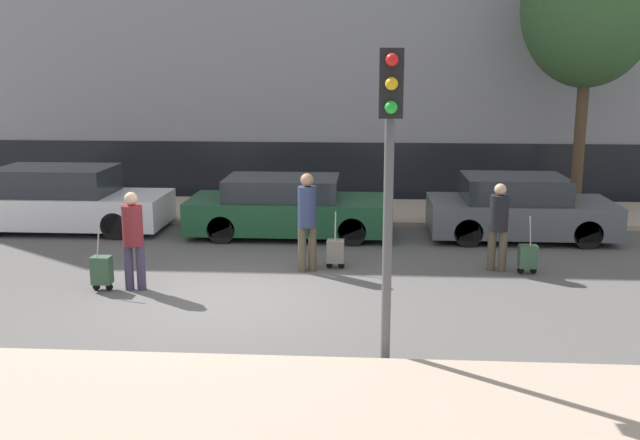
{
  "coord_description": "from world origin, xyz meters",
  "views": [
    {
      "loc": [
        2.23,
        -10.88,
        3.69
      ],
      "look_at": [
        1.37,
        1.8,
        0.95
      ],
      "focal_mm": 40.0,
      "sensor_mm": 36.0,
      "label": 1
    }
  ],
  "objects_px": {
    "trolley_left": "(102,270)",
    "parked_car_2": "(518,209)",
    "trolley_right": "(528,256)",
    "parked_car_0": "(63,201)",
    "trolley_center": "(335,251)",
    "parked_car_1": "(289,208)",
    "traffic_light": "(390,145)",
    "pedestrian_right": "(499,222)",
    "bare_tree_near_crossing": "(590,5)",
    "pedestrian_left": "(133,235)",
    "pedestrian_center": "(307,216)"
  },
  "relations": [
    {
      "from": "parked_car_2",
      "to": "trolley_left",
      "type": "height_order",
      "value": "parked_car_2"
    },
    {
      "from": "trolley_center",
      "to": "trolley_right",
      "type": "height_order",
      "value": "trolley_center"
    },
    {
      "from": "pedestrian_right",
      "to": "traffic_light",
      "type": "distance_m",
      "value": 5.19
    },
    {
      "from": "bare_tree_near_crossing",
      "to": "parked_car_2",
      "type": "bearing_deg",
      "value": -128.24
    },
    {
      "from": "pedestrian_left",
      "to": "trolley_left",
      "type": "xyz_separation_m",
      "value": [
        -0.55,
        -0.07,
        -0.6
      ]
    },
    {
      "from": "parked_car_2",
      "to": "trolley_right",
      "type": "height_order",
      "value": "parked_car_2"
    },
    {
      "from": "parked_car_0",
      "to": "trolley_center",
      "type": "height_order",
      "value": "parked_car_0"
    },
    {
      "from": "pedestrian_right",
      "to": "trolley_left",
      "type": "bearing_deg",
      "value": 31.91
    },
    {
      "from": "parked_car_0",
      "to": "parked_car_1",
      "type": "xyz_separation_m",
      "value": [
        5.23,
        -0.21,
        -0.05
      ]
    },
    {
      "from": "pedestrian_center",
      "to": "trolley_right",
      "type": "relative_size",
      "value": 1.69
    },
    {
      "from": "trolley_left",
      "to": "pedestrian_right",
      "type": "distance_m",
      "value": 7.05
    },
    {
      "from": "trolley_right",
      "to": "trolley_left",
      "type": "bearing_deg",
      "value": -168.56
    },
    {
      "from": "trolley_right",
      "to": "bare_tree_near_crossing",
      "type": "relative_size",
      "value": 0.15
    },
    {
      "from": "bare_tree_near_crossing",
      "to": "traffic_light",
      "type": "bearing_deg",
      "value": -117.69
    },
    {
      "from": "pedestrian_center",
      "to": "bare_tree_near_crossing",
      "type": "distance_m",
      "value": 9.17
    },
    {
      "from": "parked_car_1",
      "to": "pedestrian_right",
      "type": "height_order",
      "value": "pedestrian_right"
    },
    {
      "from": "trolley_left",
      "to": "traffic_light",
      "type": "distance_m",
      "value": 5.92
    },
    {
      "from": "parked_car_2",
      "to": "trolley_right",
      "type": "bearing_deg",
      "value": -97.56
    },
    {
      "from": "pedestrian_center",
      "to": "parked_car_0",
      "type": "bearing_deg",
      "value": -49.48
    },
    {
      "from": "trolley_center",
      "to": "traffic_light",
      "type": "distance_m",
      "value": 5.01
    },
    {
      "from": "parked_car_0",
      "to": "trolley_center",
      "type": "xyz_separation_m",
      "value": [
        6.4,
        -2.81,
        -0.35
      ]
    },
    {
      "from": "pedestrian_left",
      "to": "bare_tree_near_crossing",
      "type": "distance_m",
      "value": 11.98
    },
    {
      "from": "parked_car_2",
      "to": "pedestrian_left",
      "type": "height_order",
      "value": "pedestrian_left"
    },
    {
      "from": "trolley_left",
      "to": "trolley_right",
      "type": "relative_size",
      "value": 1.05
    },
    {
      "from": "parked_car_0",
      "to": "trolley_center",
      "type": "bearing_deg",
      "value": -23.73
    },
    {
      "from": "parked_car_0",
      "to": "parked_car_1",
      "type": "relative_size",
      "value": 1.04
    },
    {
      "from": "parked_car_0",
      "to": "pedestrian_left",
      "type": "xyz_separation_m",
      "value": [
        3.1,
        -4.34,
        0.27
      ]
    },
    {
      "from": "trolley_left",
      "to": "parked_car_2",
      "type": "bearing_deg",
      "value": 29.1
    },
    {
      "from": "pedestrian_left",
      "to": "traffic_light",
      "type": "height_order",
      "value": "traffic_light"
    },
    {
      "from": "pedestrian_left",
      "to": "pedestrian_center",
      "type": "xyz_separation_m",
      "value": [
        2.8,
        1.32,
        0.09
      ]
    },
    {
      "from": "parked_car_2",
      "to": "pedestrian_right",
      "type": "distance_m",
      "value": 2.8
    },
    {
      "from": "parked_car_2",
      "to": "trolley_right",
      "type": "distance_m",
      "value": 2.85
    },
    {
      "from": "parked_car_2",
      "to": "pedestrian_center",
      "type": "relative_size",
      "value": 2.16
    },
    {
      "from": "pedestrian_right",
      "to": "trolley_right",
      "type": "height_order",
      "value": "pedestrian_right"
    },
    {
      "from": "parked_car_2",
      "to": "trolley_right",
      "type": "relative_size",
      "value": 3.66
    },
    {
      "from": "trolley_center",
      "to": "bare_tree_near_crossing",
      "type": "distance_m",
      "value": 9.06
    },
    {
      "from": "parked_car_1",
      "to": "parked_car_2",
      "type": "height_order",
      "value": "parked_car_2"
    },
    {
      "from": "pedestrian_right",
      "to": "trolley_center",
      "type": "bearing_deg",
      "value": 19.28
    },
    {
      "from": "parked_car_0",
      "to": "trolley_right",
      "type": "distance_m",
      "value": 10.33
    },
    {
      "from": "parked_car_2",
      "to": "pedestrian_left",
      "type": "xyz_separation_m",
      "value": [
        -7.17,
        -4.22,
        0.3
      ]
    },
    {
      "from": "parked_car_0",
      "to": "pedestrian_right",
      "type": "relative_size",
      "value": 2.85
    },
    {
      "from": "trolley_left",
      "to": "traffic_light",
      "type": "height_order",
      "value": "traffic_light"
    },
    {
      "from": "parked_car_1",
      "to": "pedestrian_left",
      "type": "bearing_deg",
      "value": -117.31
    },
    {
      "from": "parked_car_2",
      "to": "pedestrian_right",
      "type": "xyz_separation_m",
      "value": [
        -0.9,
        -2.64,
        0.27
      ]
    },
    {
      "from": "parked_car_1",
      "to": "parked_car_0",
      "type": "bearing_deg",
      "value": 177.75
    },
    {
      "from": "trolley_right",
      "to": "traffic_light",
      "type": "relative_size",
      "value": 0.28
    },
    {
      "from": "pedestrian_center",
      "to": "pedestrian_right",
      "type": "relative_size",
      "value": 1.12
    },
    {
      "from": "parked_car_0",
      "to": "parked_car_1",
      "type": "height_order",
      "value": "parked_car_0"
    },
    {
      "from": "parked_car_0",
      "to": "trolley_right",
      "type": "height_order",
      "value": "parked_car_0"
    },
    {
      "from": "pedestrian_center",
      "to": "trolley_right",
      "type": "distance_m",
      "value": 4.07
    }
  ]
}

